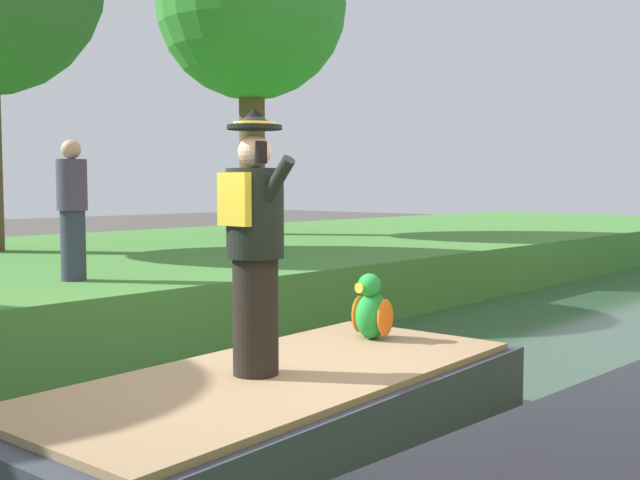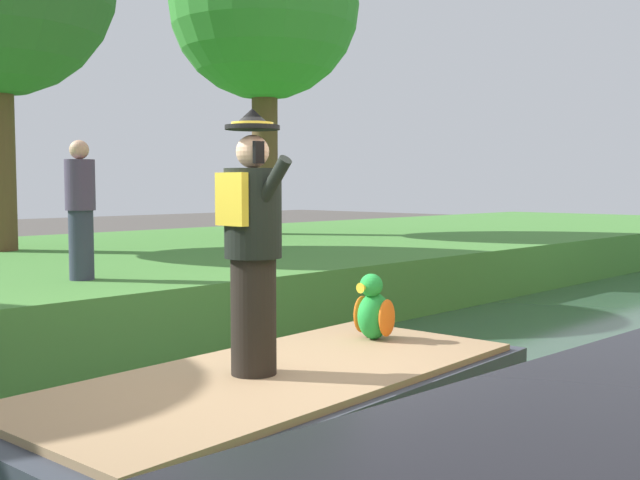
# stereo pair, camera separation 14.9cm
# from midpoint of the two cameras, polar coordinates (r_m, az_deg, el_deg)

# --- Properties ---
(ground_plane) EXTENTS (80.00, 80.00, 0.00)m
(ground_plane) POSITION_cam_midpoint_polar(r_m,az_deg,el_deg) (5.80, -3.47, -16.45)
(ground_plane) COLOR #4C4742
(canal_water) EXTENTS (5.40, 48.00, 0.10)m
(canal_water) POSITION_cam_midpoint_polar(r_m,az_deg,el_deg) (5.79, -3.47, -15.99)
(canal_water) COLOR #33513D
(canal_water) RESTS_ON ground
(boat) EXTENTS (2.04, 4.30, 0.61)m
(boat) POSITION_cam_midpoint_polar(r_m,az_deg,el_deg) (5.65, -3.71, -12.72)
(boat) COLOR #333842
(boat) RESTS_ON canal_water
(person_pirate) EXTENTS (0.61, 0.42, 1.85)m
(person_pirate) POSITION_cam_midpoint_polar(r_m,az_deg,el_deg) (5.35, -5.63, -0.21)
(person_pirate) COLOR black
(person_pirate) RESTS_ON boat
(parrot_plush) EXTENTS (0.36, 0.34, 0.57)m
(parrot_plush) POSITION_cam_midpoint_polar(r_m,az_deg,el_deg) (6.66, 3.20, -5.25)
(parrot_plush) COLOR green
(parrot_plush) RESTS_ON boat
(tree_tall) EXTENTS (4.14, 4.14, 7.09)m
(tree_tall) POSITION_cam_midpoint_polar(r_m,az_deg,el_deg) (17.53, -5.36, 16.87)
(tree_tall) COLOR brown
(tree_tall) RESTS_ON grass_bank_near
(person_bystander) EXTENTS (0.34, 0.34, 1.60)m
(person_bystander) POSITION_cam_midpoint_polar(r_m,az_deg,el_deg) (9.21, -18.29, 2.16)
(person_bystander) COLOR #33384C
(person_bystander) RESTS_ON grass_bank_near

